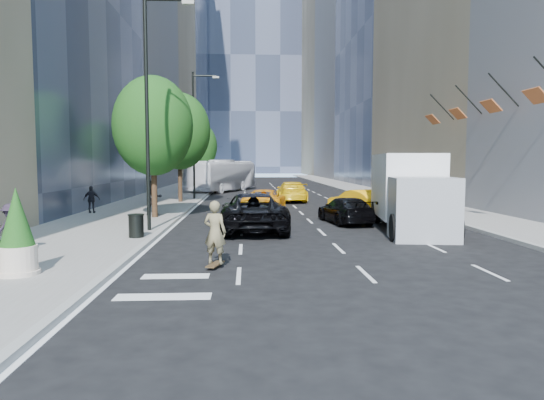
{
  "coord_description": "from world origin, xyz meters",
  "views": [
    {
      "loc": [
        -2.26,
        -17.01,
        3.1
      ],
      "look_at": [
        -1.29,
        1.87,
        1.6
      ],
      "focal_mm": 32.0,
      "sensor_mm": 36.0,
      "label": 1
    }
  ],
  "objects": [
    {
      "name": "city_bus",
      "position": [
        -4.8,
        33.37,
        1.64
      ],
      "size": [
        6.95,
        11.98,
        3.29
      ],
      "primitive_type": "imported",
      "rotation": [
        0.0,
        0.0,
        -0.38
      ],
      "color": "white",
      "rests_on": "ground"
    },
    {
      "name": "taxi_b",
      "position": [
        4.2,
        10.51,
        0.75
      ],
      "size": [
        3.25,
        4.81,
        1.5
      ],
      "primitive_type": "imported",
      "rotation": [
        0.0,
        0.0,
        3.55
      ],
      "color": "#FFB00D",
      "rests_on": "ground"
    },
    {
      "name": "pedestrian_b",
      "position": [
        -11.2,
        11.22,
        0.93
      ],
      "size": [
        0.93,
        0.42,
        1.56
      ],
      "primitive_type": "imported",
      "rotation": [
        0.0,
        0.0,
        3.18
      ],
      "color": "black",
      "rests_on": "sidewalk_left"
    },
    {
      "name": "black_sedan_lincoln",
      "position": [
        -2.0,
        4.6,
        0.85
      ],
      "size": [
        2.99,
        6.22,
        1.71
      ],
      "primitive_type": "imported",
      "rotation": [
        0.0,
        0.0,
        3.17
      ],
      "color": "black",
      "rests_on": "ground"
    },
    {
      "name": "tree_near",
      "position": [
        -7.2,
        9.0,
        4.97
      ],
      "size": [
        4.2,
        4.2,
        7.46
      ],
      "color": "black",
      "rests_on": "sidewalk_left"
    },
    {
      "name": "planter_shrub",
      "position": [
        -8.26,
        -4.18,
        1.24
      ],
      "size": [
        0.96,
        0.96,
        2.29
      ],
      "color": "beige",
      "rests_on": "sidewalk_left"
    },
    {
      "name": "taxi_d",
      "position": [
        1.2,
        20.5,
        0.78
      ],
      "size": [
        2.24,
        5.38,
        1.55
      ],
      "primitive_type": "imported",
      "rotation": [
        0.0,
        0.0,
        3.13
      ],
      "color": "yellow",
      "rests_on": "ground"
    },
    {
      "name": "taxi_a",
      "position": [
        -2.0,
        6.5,
        0.65
      ],
      "size": [
        2.08,
        3.99,
        1.3
      ],
      "primitive_type": "imported",
      "rotation": [
        0.0,
        0.0,
        3.29
      ],
      "color": "yellow",
      "rests_on": "ground"
    },
    {
      "name": "lamp_far",
      "position": [
        -6.32,
        22.0,
        5.81
      ],
      "size": [
        2.13,
        0.22,
        10.0
      ],
      "color": "black",
      "rests_on": "sidewalk_left"
    },
    {
      "name": "black_sedan_mercedes",
      "position": [
        2.68,
        7.03,
        0.66
      ],
      "size": [
        2.47,
        4.74,
        1.31
      ],
      "primitive_type": "imported",
      "rotation": [
        0.0,
        0.0,
        3.28
      ],
      "color": "black",
      "rests_on": "ground"
    },
    {
      "name": "trash_can",
      "position": [
        -6.6,
        2.0,
        0.58
      ],
      "size": [
        0.58,
        0.58,
        0.87
      ],
      "primitive_type": "cylinder",
      "color": "black",
      "rests_on": "sidewalk_left"
    },
    {
      "name": "pedestrian_a",
      "position": [
        -7.4,
        9.96,
        1.11
      ],
      "size": [
        1.18,
        1.14,
        1.92
      ],
      "primitive_type": "imported",
      "rotation": [
        0.0,
        0.0,
        0.65
      ],
      "color": "black",
      "rests_on": "sidewalk_left"
    },
    {
      "name": "box_truck",
      "position": [
        5.04,
        4.32,
        1.76
      ],
      "size": [
        3.54,
        7.5,
        3.45
      ],
      "rotation": [
        0.0,
        0.0,
        -0.13
      ],
      "color": "white",
      "rests_on": "ground"
    },
    {
      "name": "traffic_signal",
      "position": [
        -6.4,
        40.0,
        4.23
      ],
      "size": [
        2.48,
        0.53,
        5.2
      ],
      "color": "black",
      "rests_on": "sidewalk_left"
    },
    {
      "name": "tower_right_far",
      "position": [
        22.0,
        98.0,
        25.0
      ],
      "size": [
        20.0,
        24.0,
        50.0
      ],
      "primitive_type": "cube",
      "color": "#776A52",
      "rests_on": "ground"
    },
    {
      "name": "facade_flags",
      "position": [
        10.64,
        10.0,
        6.18
      ],
      "size": [
        1.85,
        13.3,
        2.05
      ],
      "color": "black",
      "rests_on": "ground"
    },
    {
      "name": "tree_mid",
      "position": [
        -7.2,
        19.0,
        5.32
      ],
      "size": [
        4.5,
        4.5,
        7.99
      ],
      "color": "black",
      "rests_on": "sidewalk_left"
    },
    {
      "name": "tree_far",
      "position": [
        -7.2,
        32.0,
        4.62
      ],
      "size": [
        3.9,
        3.9,
        6.92
      ],
      "color": "black",
      "rests_on": "sidewalk_left"
    },
    {
      "name": "sidewalk_right",
      "position": [
        10.0,
        30.0,
        0.07
      ],
      "size": [
        4.0,
        120.0,
        0.15
      ],
      "primitive_type": "cube",
      "color": "slate",
      "rests_on": "ground"
    },
    {
      "name": "tower_distant",
      "position": [
        0.0,
        120.0,
        45.0
      ],
      "size": [
        40.0,
        20.0,
        90.0
      ],
      "primitive_type": "cube",
      "color": "#2C3345",
      "rests_on": "ground"
    },
    {
      "name": "tower_right_mid",
      "position": [
        22.0,
        74.0,
        32.5
      ],
      "size": [
        20.0,
        24.0,
        65.0
      ],
      "primitive_type": "cube",
      "color": "slate",
      "rests_on": "ground"
    },
    {
      "name": "sidewalk_left",
      "position": [
        -9.0,
        30.0,
        0.07
      ],
      "size": [
        6.0,
        120.0,
        0.15
      ],
      "primitive_type": "cube",
      "color": "slate",
      "rests_on": "ground"
    },
    {
      "name": "lamp_near",
      "position": [
        -6.32,
        4.0,
        5.81
      ],
      "size": [
        2.13,
        0.22,
        10.0
      ],
      "color": "black",
      "rests_on": "sidewalk_left"
    },
    {
      "name": "taxi_c",
      "position": [
        -1.18,
        13.0,
        0.7
      ],
      "size": [
        3.1,
        5.32,
        1.39
      ],
      "primitive_type": "imported",
      "rotation": [
        0.0,
        0.0,
        2.98
      ],
      "color": "orange",
      "rests_on": "ground"
    },
    {
      "name": "pedestrian_c",
      "position": [
        -9.94,
        -0.98,
        0.95
      ],
      "size": [
        1.13,
        0.8,
        1.6
      ],
      "primitive_type": "imported",
      "rotation": [
        0.0,
        0.0,
        -0.21
      ],
      "color": "#251C2B",
      "rests_on": "sidewalk_left"
    },
    {
      "name": "ground",
      "position": [
        0.0,
        0.0,
        0.0
      ],
      "size": [
        160.0,
        160.0,
        0.0
      ],
      "primitive_type": "plane",
      "color": "black",
      "rests_on": "ground"
    },
    {
      "name": "tower_left_end",
      "position": [
        -22.0,
        92.0,
        30.0
      ],
      "size": [
        20.0,
        28.0,
        60.0
      ],
      "primitive_type": "cube",
      "color": "#2C3345",
      "rests_on": "ground"
    },
    {
      "name": "garbage_bags",
      "position": [
        -10.24,
        -0.77,
        0.44
      ],
      "size": [
        1.23,
        1.19,
        0.61
      ],
      "color": "black",
      "rests_on": "sidewalk_left"
    },
    {
      "name": "skateboarder",
      "position": [
        -3.2,
        -3.0,
        0.92
      ],
      "size": [
        0.77,
        0.62,
        1.85
      ],
      "primitive_type": "imported",
      "rotation": [
        0.0,
        0.0,
        2.84
      ],
      "color": "#6C6344",
      "rests_on": "ground"
    }
  ]
}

